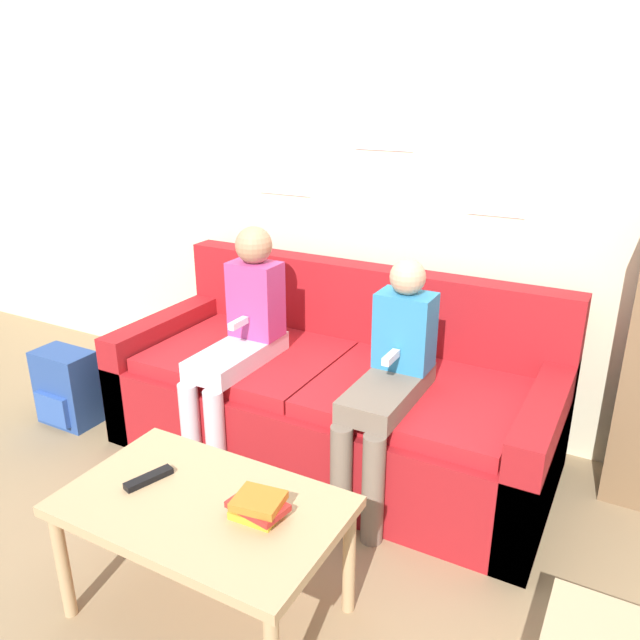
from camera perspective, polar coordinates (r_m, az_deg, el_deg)
name	(u,v)px	position (r m, az deg, el deg)	size (l,w,h in m)	color
ground_plane	(271,513)	(2.81, -4.47, -17.19)	(10.00, 10.00, 0.00)	#937A56
wall_back	(385,174)	(3.24, 5.99, 13.12)	(8.00, 0.06, 2.60)	beige
couch	(334,398)	(3.07, 1.28, -7.15)	(2.10, 0.91, 0.87)	maroon
coffee_table	(203,515)	(2.17, -10.67, -17.12)	(0.92, 0.56, 0.46)	tan
person_left	(240,335)	(2.96, -7.33, -1.34)	(0.24, 0.61, 1.11)	silver
person_right	(390,377)	(2.62, 6.38, -5.20)	(0.24, 0.61, 1.05)	#756656
tv_remote	(149,478)	(2.26, -15.39, -13.78)	(0.09, 0.17, 0.02)	black
book_stack	(258,506)	(2.03, -5.70, -16.56)	(0.19, 0.15, 0.07)	gold
backpack	(66,388)	(3.62, -22.17, -5.78)	(0.31, 0.22, 0.41)	#284789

